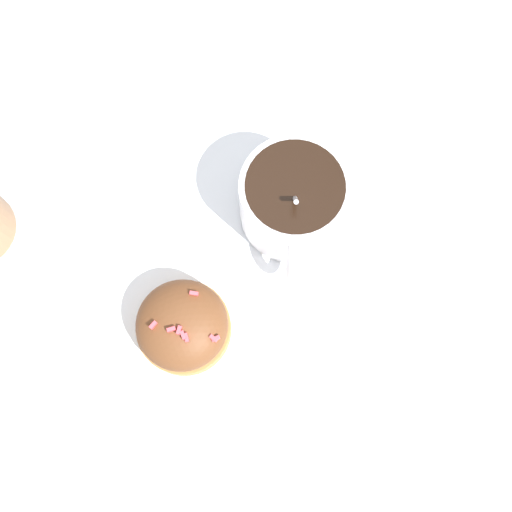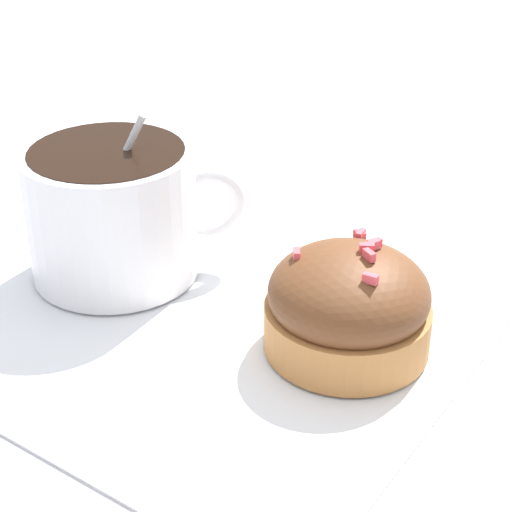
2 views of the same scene
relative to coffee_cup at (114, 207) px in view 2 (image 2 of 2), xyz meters
The scene contains 4 objects.
ground_plane 0.08m from the coffee_cup, ahead, with size 3.00×3.00×0.00m, color #B2B2B7.
paper_napkin 0.08m from the coffee_cup, ahead, with size 0.29×0.30×0.00m.
coffee_cup is the anchor object (origin of this frame).
frosted_pastry 0.14m from the coffee_cup, ahead, with size 0.08×0.08×0.06m.
Camera 2 is at (0.26, -0.28, 0.25)m, focal length 60.00 mm.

